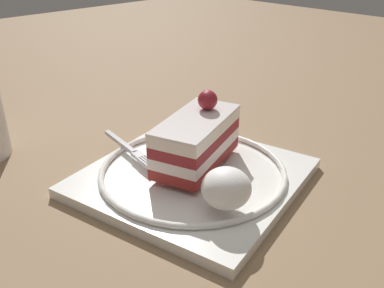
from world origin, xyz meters
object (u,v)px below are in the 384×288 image
object	(u,v)px
cake_slice	(197,139)
fork	(130,149)
dessert_plate	(192,175)
whipped_cream_dollop	(226,188)

from	to	relation	value
cake_slice	fork	xyz separation A→B (m)	(0.07, 0.04, -0.03)
dessert_plate	cake_slice	size ratio (longest dim) A/B	2.01
cake_slice	fork	distance (m)	0.09
whipped_cream_dollop	fork	distance (m)	0.16
whipped_cream_dollop	fork	world-z (taller)	whipped_cream_dollop
cake_slice	fork	size ratio (longest dim) A/B	1.15
whipped_cream_dollop	dessert_plate	bearing A→B (deg)	-20.33
cake_slice	fork	bearing A→B (deg)	28.18
dessert_plate	cake_slice	bearing A→B (deg)	-62.92
dessert_plate	fork	bearing A→B (deg)	16.91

